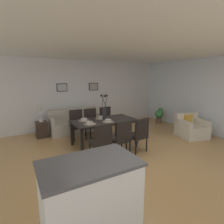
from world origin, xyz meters
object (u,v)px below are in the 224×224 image
at_px(dining_chair_far_right, 92,121).
at_px(dining_table, 104,123).
at_px(armchair, 191,128).
at_px(bowl_near_right, 84,119).
at_px(bowl_far_left, 108,120).
at_px(framed_picture_left, 62,88).
at_px(bowl_near_left, 90,123).
at_px(dining_chair_mid_left, 139,133).
at_px(bowl_far_right, 101,117).
at_px(dining_chair_near_left, 101,140).
at_px(centerpiece_vase, 104,110).
at_px(framed_picture_center, 94,87).
at_px(sofa, 76,124).
at_px(side_table, 42,129).
at_px(potted_plant, 159,115).
at_px(dining_chair_near_right, 77,123).
at_px(dining_chair_far_left, 121,137).
at_px(dining_chair_mid_right, 107,119).
at_px(table_lamp, 40,111).

bearing_deg(dining_chair_far_right, dining_table, -88.23).
bearing_deg(armchair, bowl_near_right, 163.31).
distance_m(bowl_far_left, framed_picture_left, 2.59).
height_order(dining_table, bowl_near_left, bowl_near_left).
height_order(dining_chair_mid_left, bowl_far_right, dining_chair_mid_left).
distance_m(dining_chair_near_left, bowl_far_left, 0.89).
distance_m(centerpiece_vase, bowl_near_right, 0.63).
bearing_deg(bowl_far_left, framed_picture_center, 75.28).
xyz_separation_m(dining_table, sofa, (-0.32, 1.69, -0.39)).
bearing_deg(centerpiece_vase, armchair, -15.66).
relative_size(bowl_far_right, framed_picture_left, 0.45).
height_order(armchair, framed_picture_left, framed_picture_left).
distance_m(bowl_far_right, sofa, 1.58).
relative_size(bowl_near_left, side_table, 0.33).
bearing_deg(side_table, bowl_near_left, -62.13).
relative_size(bowl_far_left, framed_picture_left, 0.45).
relative_size(bowl_far_left, bowl_far_right, 1.00).
xyz_separation_m(dining_table, bowl_near_right, (-0.54, 0.22, 0.11)).
height_order(armchair, potted_plant, armchair).
relative_size(dining_table, potted_plant, 2.69).
bearing_deg(potted_plant, dining_chair_near_right, -178.25).
height_order(dining_chair_far_left, dining_chair_far_right, same).
xyz_separation_m(dining_chair_far_right, bowl_near_right, (-0.51, -0.65, 0.27)).
bearing_deg(side_table, dining_chair_mid_right, -18.40).
bearing_deg(table_lamp, side_table, 0.00).
bearing_deg(dining_chair_mid_right, bowl_far_left, -116.25).
bearing_deg(table_lamp, dining_chair_near_left, -68.65).
relative_size(sofa, framed_picture_left, 4.83).
bearing_deg(dining_chair_mid_left, sofa, 108.45).
distance_m(dining_chair_far_right, bowl_far_right, 0.71).
bearing_deg(framed_picture_center, side_table, -165.06).
bearing_deg(sofa, bowl_far_left, -80.51).
distance_m(table_lamp, framed_picture_left, 1.25).
height_order(bowl_near_right, framed_picture_center, framed_picture_center).
height_order(dining_chair_near_left, bowl_far_left, dining_chair_near_left).
bearing_deg(bowl_near_left, dining_chair_mid_right, 45.89).
xyz_separation_m(bowl_near_right, table_lamp, (-0.96, 1.38, 0.11)).
bearing_deg(bowl_near_right, dining_chair_far_right, 51.81).
relative_size(dining_chair_far_left, dining_chair_mid_right, 1.00).
xyz_separation_m(bowl_near_right, bowl_far_left, (0.54, -0.44, 0.00)).
distance_m(dining_chair_far_left, framed_picture_center, 3.29).
height_order(dining_table, bowl_far_right, bowl_far_right).
distance_m(dining_chair_mid_left, table_lamp, 3.25).
xyz_separation_m(dining_chair_near_right, dining_chair_mid_right, (1.07, -0.00, 0.00)).
height_order(dining_chair_mid_right, sofa, dining_chair_mid_right).
bearing_deg(dining_table, centerpiece_vase, 55.35).
height_order(bowl_near_left, side_table, bowl_near_left).
relative_size(dining_chair_far_left, sofa, 0.50).
bearing_deg(dining_chair_far_left, dining_chair_mid_left, -1.19).
relative_size(bowl_near_right, bowl_far_right, 1.00).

